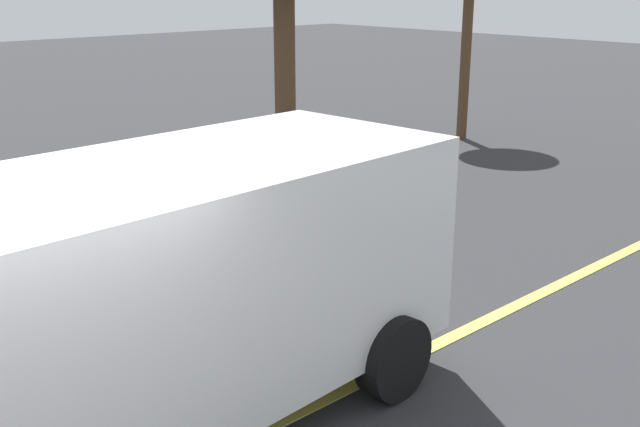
% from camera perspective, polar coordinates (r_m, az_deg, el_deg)
% --- Properties ---
extents(lane_marking_centre, '(28.00, 0.16, 0.01)m').
position_cam_1_polar(lane_marking_centre, '(7.10, 3.61, -12.33)').
color(lane_marking_centre, '#E0D14C').
extents(white_van, '(5.32, 2.54, 2.20)m').
position_cam_1_polar(white_van, '(5.89, -13.08, -5.66)').
color(white_van, white).
rests_on(white_van, ground_plane).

